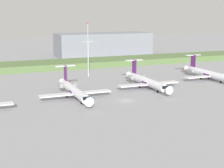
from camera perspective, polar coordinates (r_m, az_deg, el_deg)
name	(u,v)px	position (r m, az deg, el deg)	size (l,w,h in m)	color
ground_plane	(94,83)	(133.04, -2.97, 0.25)	(500.00, 500.00, 0.00)	#939399
grass_berm	(67,64)	(172.25, -7.51, 3.31)	(320.00, 20.00, 2.99)	#597542
regional_jet_second	(74,90)	(108.98, -6.35, -1.03)	(22.81, 31.00, 9.00)	silver
regional_jet_third	(147,81)	(123.17, 5.80, 0.47)	(22.81, 31.00, 9.00)	silver
regional_jet_fourth	(208,73)	(143.48, 15.69, 1.70)	(22.81, 31.00, 9.00)	silver
antenna_mast	(88,55)	(144.45, -3.99, 4.92)	(4.40, 0.50, 22.56)	#B2B2B7
distant_hangar	(103,44)	(215.23, -1.48, 6.60)	(58.34, 22.06, 14.23)	gray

